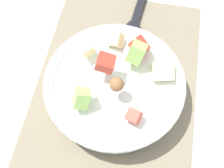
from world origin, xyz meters
TOP-DOWN VIEW (x-y plane):
  - ground_plane at (0.00, 0.00)m, footprint 2.40×2.40m
  - placemat at (0.00, 0.00)m, footprint 0.50×0.33m
  - salad_bowl at (0.01, -0.00)m, footprint 0.27×0.27m
  - serving_spoon at (-0.19, 0.01)m, footprint 0.20×0.05m

SIDE VIEW (x-z plane):
  - ground_plane at x=0.00m, z-range 0.00..0.00m
  - placemat at x=0.00m, z-range 0.00..0.01m
  - serving_spoon at x=-0.19m, z-range 0.00..0.02m
  - salad_bowl at x=0.01m, z-range -0.01..0.10m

